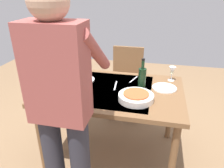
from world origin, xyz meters
TOP-DOWN VIEW (x-y plane):
  - ground_plane at (0.00, 0.00)m, footprint 6.00×6.00m
  - dining_table at (0.00, 0.00)m, footprint 1.32×0.89m
  - chair_near at (-0.01, -0.82)m, footprint 0.40×0.40m
  - person_server at (0.17, 0.70)m, footprint 0.42×0.61m
  - wine_bottle at (-0.27, -0.07)m, footprint 0.07×0.07m
  - wine_glass_left at (-0.55, -0.32)m, footprint 0.07×0.07m
  - water_cup_near_left at (0.35, -0.34)m, footprint 0.07×0.07m
  - water_cup_near_right at (0.50, -0.27)m, footprint 0.07×0.07m
  - serving_bowl_pasta at (-0.25, 0.17)m, footprint 0.30×0.30m
  - side_bowl_salad at (0.40, 0.16)m, footprint 0.18×0.18m
  - dinner_plate_near at (0.33, -0.13)m, footprint 0.23×0.23m
  - dinner_plate_far at (-0.48, -0.11)m, footprint 0.23×0.23m
  - table_knife at (-0.02, -0.07)m, footprint 0.03×0.20m
  - table_fork at (-0.17, -0.26)m, footprint 0.07×0.18m

SIDE VIEW (x-z plane):
  - ground_plane at x=0.00m, z-range 0.00..0.00m
  - chair_near at x=-0.01m, z-range 0.07..0.98m
  - dining_table at x=0.00m, z-range 0.29..1.05m
  - table_knife at x=-0.02m, z-range 0.76..0.76m
  - table_fork at x=-0.17m, z-range 0.76..0.76m
  - dinner_plate_near at x=0.33m, z-range 0.76..0.77m
  - dinner_plate_far at x=-0.48m, z-range 0.76..0.77m
  - serving_bowl_pasta at x=-0.25m, z-range 0.75..0.82m
  - side_bowl_salad at x=0.40m, z-range 0.75..0.82m
  - water_cup_near_left at x=0.35m, z-range 0.76..0.84m
  - water_cup_near_right at x=0.50m, z-range 0.76..0.85m
  - wine_glass_left at x=-0.55m, z-range 0.78..0.94m
  - wine_bottle at x=-0.27m, z-range 0.72..1.01m
  - person_server at x=0.17m, z-range 0.12..1.81m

